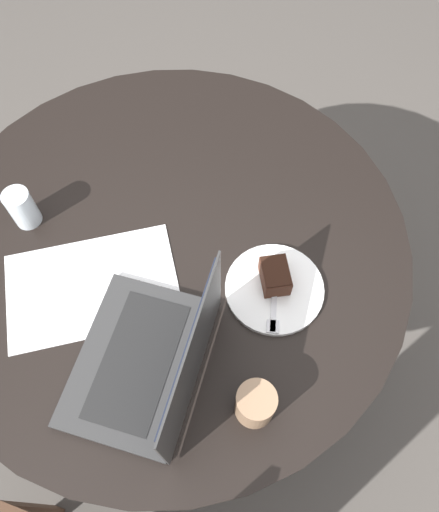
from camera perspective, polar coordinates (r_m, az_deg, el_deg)
The scene contains 9 objects.
ground_plane at distance 1.86m, azimuth -3.77°, elevation -9.88°, with size 12.00×12.00×0.00m, color #4C4742.
dining_table at distance 1.29m, azimuth -5.36°, elevation -1.33°, with size 1.13×1.13×0.76m.
paper_document at distance 1.14m, azimuth -14.35°, elevation -3.36°, with size 0.44×0.39×0.00m.
plate at distance 1.11m, azimuth 6.28°, elevation -3.71°, with size 0.22×0.22×0.01m.
cake_slice at distance 1.08m, azimuth 6.36°, elevation -2.25°, with size 0.08×0.10×0.05m.
fork at distance 1.08m, azimuth 6.24°, elevation -5.36°, with size 0.05×0.17×0.00m.
coffee_glass at distance 0.98m, azimuth 4.13°, elevation -16.52°, with size 0.08×0.08×0.09m.
water_glass at distance 1.24m, azimuth -21.62°, elevation 5.14°, with size 0.06×0.06×0.10m.
laptop at distance 1.01m, azimuth -7.74°, elevation -11.82°, with size 0.25×0.34×0.25m.
Camera 1 is at (-0.27, 0.52, 1.77)m, focal length 35.00 mm.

